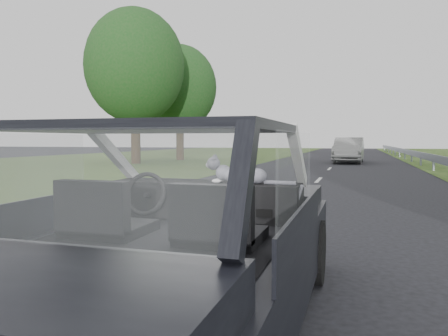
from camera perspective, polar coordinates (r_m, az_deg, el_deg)
The scene contains 10 objects.
ground at distance 3.32m, azimuth -6.29°, elevation -20.29°, with size 140.00×140.00×0.00m, color #2B2B33.
subject_car at distance 3.10m, azimuth -6.39°, elevation -7.93°, with size 1.80×4.00×1.45m, color black.
dashboard at distance 3.65m, azimuth -2.50°, elevation -4.15°, with size 1.58×0.45×0.30m, color black.
driver_seat at distance 3.00m, azimuth -15.70°, elevation -5.41°, with size 0.50×0.72×0.42m, color black.
passenger_seat at distance 2.66m, azimuth -0.93°, elevation -6.43°, with size 0.50×0.72×0.42m, color black.
steering_wheel at distance 3.53m, azimuth -10.26°, elevation -3.33°, with size 0.36×0.36×0.04m, color black.
cat at distance 3.48m, azimuth 2.36°, elevation -0.79°, with size 0.52×0.16×0.23m, color gray.
other_car at distance 26.78m, azimuth 15.98°, elevation 2.27°, with size 1.80×4.56×1.50m, color #A7A7A7.
tree_5 at distance 25.45m, azimuth -11.54°, elevation 10.11°, with size 5.58×5.58×8.46m, color #194C19, non-canonical shape.
tree_6 at distance 29.46m, azimuth -5.80°, elevation 8.27°, with size 4.90×4.90×7.42m, color #194C19, non-canonical shape.
Camera 1 is at (1.20, -2.78, 1.35)m, focal length 35.00 mm.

